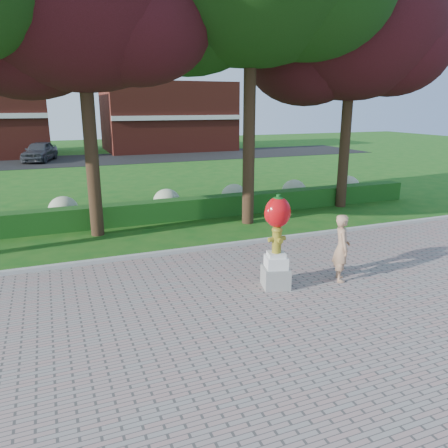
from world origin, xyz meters
name	(u,v)px	position (x,y,z in m)	size (l,w,h in m)	color
ground	(212,292)	(0.00, 0.00, 0.00)	(100.00, 100.00, 0.00)	#165515
walkway	(300,389)	(0.00, -4.00, 0.02)	(40.00, 14.00, 0.04)	gray
curb	(178,252)	(0.00, 3.00, 0.07)	(40.00, 0.18, 0.15)	#ADADA5
lawn_hedge	(148,212)	(0.00, 7.00, 0.40)	(24.00, 0.70, 0.80)	#1C4915
hydrangea_row	(157,202)	(0.57, 8.00, 0.55)	(20.10, 1.10, 0.99)	#A8B389
street	(92,160)	(0.00, 28.00, 0.01)	(50.00, 8.00, 0.02)	black
building_right	(167,117)	(8.00, 34.00, 3.20)	(12.00, 8.00, 6.40)	maroon
tree_mid_left	(76,4)	(-2.10, 6.08, 7.30)	(8.25, 7.04, 10.69)	black
tree_far_right	(349,38)	(8.40, 6.58, 6.97)	(7.88, 6.72, 10.21)	black
hydrant_sculpture	(277,239)	(1.53, -0.34, 1.26)	(0.76, 0.76, 2.31)	gray
woman	(342,248)	(3.26, -0.56, 0.90)	(0.63, 0.41, 1.72)	tan
parked_car	(40,151)	(-3.90, 28.56, 0.79)	(1.83, 4.55, 1.55)	#44464C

